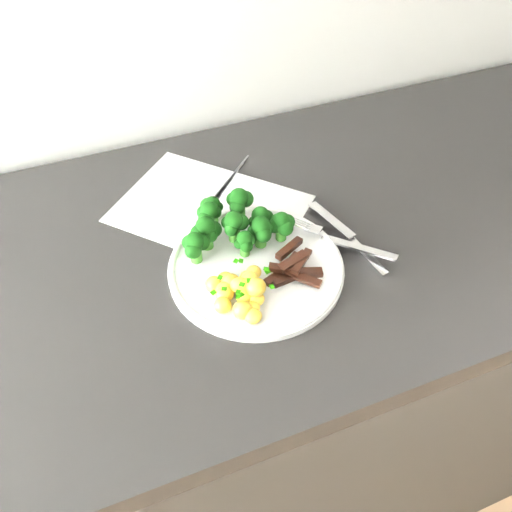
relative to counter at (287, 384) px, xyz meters
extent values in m
cube|color=black|center=(0.00, 0.01, 0.00)|extent=(2.50, 0.62, 0.94)
cube|color=white|center=(-0.12, 0.10, 0.47)|extent=(0.35, 0.35, 0.00)
cube|color=slate|center=(-0.06, 0.16, 0.47)|extent=(0.10, 0.10, 0.00)
cube|color=slate|center=(-0.07, 0.15, 0.47)|extent=(0.10, 0.09, 0.00)
cube|color=slate|center=(-0.09, 0.13, 0.47)|extent=(0.09, 0.09, 0.00)
cube|color=slate|center=(-0.10, 0.12, 0.47)|extent=(0.09, 0.09, 0.00)
cube|color=slate|center=(-0.11, 0.10, 0.47)|extent=(0.09, 0.08, 0.00)
cube|color=slate|center=(-0.13, 0.08, 0.47)|extent=(0.08, 0.08, 0.00)
cylinder|color=white|center=(-0.10, -0.05, 0.47)|extent=(0.26, 0.26, 0.01)
torus|color=white|center=(-0.10, -0.05, 0.48)|extent=(0.25, 0.25, 0.01)
cylinder|color=#2D6B1D|center=(-0.11, 0.00, 0.50)|extent=(0.02, 0.02, 0.02)
sphere|color=black|center=(-0.10, 0.00, 0.52)|extent=(0.02, 0.02, 0.02)
sphere|color=black|center=(-0.12, 0.01, 0.52)|extent=(0.02, 0.02, 0.02)
sphere|color=black|center=(-0.12, -0.01, 0.52)|extent=(0.02, 0.02, 0.02)
sphere|color=black|center=(-0.11, 0.00, 0.53)|extent=(0.03, 0.03, 0.03)
cylinder|color=#2D6B1D|center=(-0.06, 0.01, 0.49)|extent=(0.02, 0.02, 0.02)
sphere|color=black|center=(-0.05, 0.01, 0.51)|extent=(0.02, 0.02, 0.02)
sphere|color=black|center=(-0.06, 0.02, 0.51)|extent=(0.02, 0.02, 0.02)
sphere|color=black|center=(-0.08, 0.01, 0.51)|extent=(0.02, 0.02, 0.02)
sphere|color=black|center=(-0.07, -0.01, 0.51)|extent=(0.02, 0.02, 0.02)
sphere|color=black|center=(-0.06, 0.01, 0.52)|extent=(0.03, 0.03, 0.03)
cylinder|color=#2D6B1D|center=(-0.15, 0.01, 0.49)|extent=(0.02, 0.02, 0.03)
sphere|color=black|center=(-0.14, 0.01, 0.51)|extent=(0.02, 0.02, 0.02)
sphere|color=black|center=(-0.15, 0.02, 0.51)|extent=(0.02, 0.02, 0.02)
sphere|color=black|center=(-0.16, 0.01, 0.51)|extent=(0.03, 0.03, 0.03)
sphere|color=black|center=(-0.15, 0.00, 0.51)|extent=(0.02, 0.02, 0.02)
sphere|color=black|center=(-0.15, 0.01, 0.52)|extent=(0.03, 0.03, 0.03)
cylinder|color=#2D6B1D|center=(-0.09, 0.04, 0.50)|extent=(0.02, 0.02, 0.02)
sphere|color=black|center=(-0.07, 0.04, 0.52)|extent=(0.03, 0.03, 0.03)
sphere|color=black|center=(-0.09, 0.05, 0.52)|extent=(0.02, 0.02, 0.02)
sphere|color=black|center=(-0.09, 0.03, 0.52)|extent=(0.02, 0.02, 0.02)
sphere|color=black|center=(-0.09, 0.04, 0.53)|extent=(0.03, 0.03, 0.03)
cylinder|color=#2D6B1D|center=(-0.13, 0.03, 0.50)|extent=(0.02, 0.02, 0.02)
sphere|color=black|center=(-0.12, 0.04, 0.52)|extent=(0.02, 0.02, 0.02)
sphere|color=black|center=(-0.14, 0.04, 0.52)|extent=(0.02, 0.02, 0.02)
sphere|color=black|center=(-0.14, 0.03, 0.52)|extent=(0.02, 0.02, 0.02)
sphere|color=black|center=(-0.13, 0.03, 0.53)|extent=(0.03, 0.03, 0.03)
cylinder|color=#2D6B1D|center=(-0.04, -0.02, 0.49)|extent=(0.02, 0.02, 0.02)
sphere|color=black|center=(-0.03, -0.01, 0.51)|extent=(0.02, 0.02, 0.02)
sphere|color=black|center=(-0.04, -0.01, 0.51)|extent=(0.02, 0.02, 0.02)
sphere|color=black|center=(-0.05, -0.02, 0.51)|extent=(0.02, 0.02, 0.02)
sphere|color=black|center=(-0.04, -0.03, 0.51)|extent=(0.02, 0.02, 0.02)
sphere|color=black|center=(-0.04, -0.02, 0.52)|extent=(0.03, 0.03, 0.03)
cylinder|color=#2D6B1D|center=(-0.17, -0.01, 0.49)|extent=(0.02, 0.02, 0.02)
sphere|color=black|center=(-0.16, -0.01, 0.51)|extent=(0.02, 0.02, 0.02)
sphere|color=black|center=(-0.18, 0.00, 0.51)|extent=(0.02, 0.02, 0.02)
sphere|color=black|center=(-0.18, -0.02, 0.51)|extent=(0.02, 0.02, 0.02)
sphere|color=black|center=(-0.17, -0.01, 0.52)|extent=(0.03, 0.03, 0.03)
cylinder|color=#2D6B1D|center=(-0.10, -0.03, 0.49)|extent=(0.01, 0.01, 0.02)
sphere|color=black|center=(-0.09, -0.03, 0.50)|extent=(0.02, 0.02, 0.02)
sphere|color=black|center=(-0.10, -0.02, 0.50)|extent=(0.01, 0.01, 0.01)
sphere|color=black|center=(-0.11, -0.03, 0.50)|extent=(0.02, 0.02, 0.02)
sphere|color=black|center=(-0.10, -0.04, 0.50)|extent=(0.02, 0.02, 0.02)
sphere|color=black|center=(-0.10, -0.03, 0.51)|extent=(0.02, 0.02, 0.02)
cylinder|color=#2D6B1D|center=(-0.07, -0.02, 0.49)|extent=(0.02, 0.02, 0.02)
sphere|color=black|center=(-0.06, -0.02, 0.51)|extent=(0.02, 0.02, 0.02)
sphere|color=black|center=(-0.07, -0.01, 0.51)|extent=(0.02, 0.02, 0.02)
sphere|color=black|center=(-0.08, -0.01, 0.51)|extent=(0.02, 0.02, 0.02)
sphere|color=black|center=(-0.07, -0.03, 0.51)|extent=(0.02, 0.02, 0.02)
sphere|color=black|center=(-0.07, -0.02, 0.52)|extent=(0.03, 0.03, 0.03)
cylinder|color=#2D6B1D|center=(-0.12, 0.06, 0.49)|extent=(0.02, 0.02, 0.02)
sphere|color=black|center=(-0.11, 0.06, 0.51)|extent=(0.02, 0.02, 0.02)
sphere|color=black|center=(-0.13, 0.07, 0.51)|extent=(0.02, 0.02, 0.02)
sphere|color=black|center=(-0.13, 0.05, 0.51)|extent=(0.02, 0.02, 0.02)
sphere|color=black|center=(-0.12, 0.06, 0.51)|extent=(0.03, 0.03, 0.03)
ellipsoid|color=#FFC748|center=(-0.14, -0.13, 0.49)|extent=(0.03, 0.03, 0.02)
ellipsoid|color=#FFC748|center=(-0.12, -0.12, 0.49)|extent=(0.02, 0.02, 0.02)
ellipsoid|color=#FFC748|center=(-0.12, -0.09, 0.49)|extent=(0.02, 0.02, 0.02)
ellipsoid|color=#FFC748|center=(-0.16, -0.09, 0.49)|extent=(0.02, 0.02, 0.02)
ellipsoid|color=#FFC748|center=(-0.16, -0.09, 0.49)|extent=(0.03, 0.02, 0.02)
ellipsoid|color=#FFC748|center=(-0.13, -0.11, 0.49)|extent=(0.02, 0.02, 0.02)
ellipsoid|color=#FFC748|center=(-0.12, -0.08, 0.49)|extent=(0.02, 0.02, 0.02)
ellipsoid|color=#FFC748|center=(-0.15, -0.07, 0.49)|extent=(0.02, 0.02, 0.02)
ellipsoid|color=#FFC748|center=(-0.17, -0.11, 0.49)|extent=(0.02, 0.02, 0.02)
ellipsoid|color=#FFC748|center=(-0.17, -0.07, 0.49)|extent=(0.02, 0.02, 0.02)
ellipsoid|color=#FFC748|center=(-0.13, -0.10, 0.50)|extent=(0.02, 0.02, 0.02)
ellipsoid|color=#FFC748|center=(-0.14, -0.08, 0.49)|extent=(0.03, 0.03, 0.02)
ellipsoid|color=#FFC748|center=(-0.12, -0.11, 0.51)|extent=(0.03, 0.03, 0.03)
ellipsoid|color=#FFC748|center=(-0.11, -0.07, 0.49)|extent=(0.02, 0.02, 0.02)
ellipsoid|color=#FFC748|center=(-0.12, -0.09, 0.50)|extent=(0.02, 0.02, 0.02)
ellipsoid|color=#FFC748|center=(-0.13, -0.13, 0.49)|extent=(0.02, 0.02, 0.02)
ellipsoid|color=#FFC748|center=(-0.13, -0.14, 0.49)|extent=(0.02, 0.02, 0.02)
ellipsoid|color=#FFC748|center=(-0.14, -0.10, 0.50)|extent=(0.02, 0.02, 0.02)
cube|color=#186A03|center=(-0.10, -0.12, 0.51)|extent=(0.01, 0.01, 0.00)
cube|color=#186A03|center=(-0.13, -0.10, 0.51)|extent=(0.01, 0.01, 0.00)
cube|color=#186A03|center=(-0.10, -0.10, 0.51)|extent=(0.01, 0.01, 0.00)
cube|color=#186A03|center=(-0.16, -0.08, 0.51)|extent=(0.01, 0.01, 0.00)
cube|color=#186A03|center=(-0.16, -0.10, 0.51)|extent=(0.01, 0.01, 0.00)
cube|color=#186A03|center=(-0.15, -0.12, 0.51)|extent=(0.01, 0.01, 0.00)
cube|color=#186A03|center=(-0.15, -0.12, 0.51)|extent=(0.01, 0.01, 0.00)
cube|color=#186A03|center=(-0.14, -0.12, 0.51)|extent=(0.01, 0.01, 0.00)
cube|color=#186A03|center=(-0.13, -0.11, 0.52)|extent=(0.01, 0.01, 0.00)
cube|color=#186A03|center=(-0.18, -0.11, 0.51)|extent=(0.01, 0.01, 0.00)
cube|color=#186A03|center=(-0.10, -0.09, 0.51)|extent=(0.01, 0.01, 0.00)
cube|color=#186A03|center=(-0.13, -0.06, 0.51)|extent=(0.01, 0.01, 0.00)
cube|color=#186A03|center=(-0.14, -0.11, 0.51)|extent=(0.01, 0.01, 0.00)
cube|color=#186A03|center=(-0.12, -0.07, 0.51)|extent=(0.01, 0.01, 0.00)
cube|color=black|center=(-0.07, -0.08, 0.48)|extent=(0.06, 0.03, 0.01)
cube|color=black|center=(-0.06, -0.08, 0.48)|extent=(0.05, 0.05, 0.01)
cube|color=black|center=(-0.05, -0.08, 0.48)|extent=(0.04, 0.04, 0.01)
cube|color=black|center=(-0.06, -0.10, 0.48)|extent=(0.05, 0.01, 0.01)
cube|color=black|center=(-0.04, -0.10, 0.48)|extent=(0.05, 0.03, 0.01)
cube|color=black|center=(-0.05, -0.08, 0.50)|extent=(0.05, 0.03, 0.01)
cube|color=black|center=(-0.04, -0.05, 0.49)|extent=(0.05, 0.04, 0.01)
cube|color=black|center=(-0.06, -0.09, 0.49)|extent=(0.05, 0.04, 0.01)
cube|color=black|center=(-0.04, -0.08, 0.49)|extent=(0.05, 0.04, 0.01)
cube|color=black|center=(-0.05, -0.11, 0.49)|extent=(0.05, 0.05, 0.01)
cube|color=silver|center=(0.06, -0.08, 0.49)|extent=(0.08, 0.10, 0.02)
cube|color=silver|center=(0.01, -0.02, 0.49)|extent=(0.03, 0.03, 0.01)
cylinder|color=silver|center=(0.00, 0.00, 0.49)|extent=(0.03, 0.03, 0.00)
cylinder|color=silver|center=(0.00, 0.00, 0.49)|extent=(0.03, 0.03, 0.00)
cylinder|color=silver|center=(-0.01, -0.01, 0.49)|extent=(0.03, 0.03, 0.00)
cylinder|color=silver|center=(-0.01, -0.01, 0.49)|extent=(0.03, 0.03, 0.00)
cube|color=silver|center=(0.05, -0.01, 0.48)|extent=(0.03, 0.10, 0.01)
cube|color=silver|center=(0.06, -0.09, 0.48)|extent=(0.03, 0.09, 0.01)
camera|label=1|loc=(-0.29, -0.54, 1.05)|focal=37.46mm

